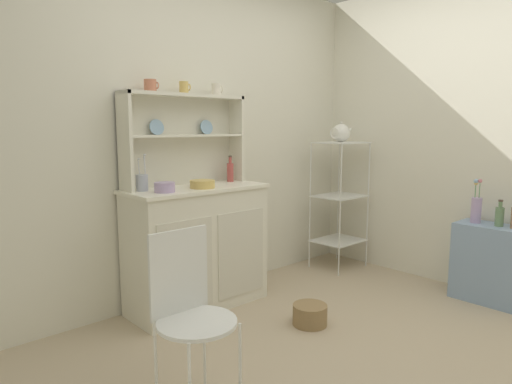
{
  "coord_description": "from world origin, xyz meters",
  "views": [
    {
      "loc": [
        -2.08,
        -1.27,
        1.31
      ],
      "look_at": [
        0.11,
        1.12,
        0.84
      ],
      "focal_mm": 31.67,
      "sensor_mm": 36.0,
      "label": 1
    }
  ],
  "objects": [
    {
      "name": "wall_back",
      "position": [
        0.0,
        1.62,
        1.25
      ],
      "size": [
        3.84,
        0.05,
        2.5
      ],
      "primitive_type": "cube",
      "color": "silver",
      "rests_on": "ground"
    },
    {
      "name": "floor_basket",
      "position": [
        0.12,
        0.6,
        0.07
      ],
      "size": [
        0.23,
        0.23,
        0.14
      ],
      "primitive_type": "cylinder",
      "color": "#93754C",
      "rests_on": "ground"
    },
    {
      "name": "hutch_shelf_unit",
      "position": [
        -0.24,
        1.53,
        1.27
      ],
      "size": [
        0.97,
        0.18,
        0.66
      ],
      "color": "silver",
      "rests_on": "hutch_cabinet"
    },
    {
      "name": "side_shelf_blue",
      "position": [
        1.44,
        -0.03,
        0.29
      ],
      "size": [
        0.28,
        0.48,
        0.59
      ],
      "primitive_type": "cube",
      "color": "#849EBC",
      "rests_on": "ground"
    },
    {
      "name": "wall_right",
      "position": [
        1.62,
        0.0,
        1.25
      ],
      "size": [
        0.05,
        3.84,
        2.5
      ],
      "primitive_type": "cube",
      "color": "silver",
      "rests_on": "ground"
    },
    {
      "name": "flower_vase",
      "position": [
        1.44,
        0.09,
        0.7
      ],
      "size": [
        0.07,
        0.07,
        0.34
      ],
      "color": "#B79ECC",
      "rests_on": "side_shelf_blue"
    },
    {
      "name": "ground_plane",
      "position": [
        0.0,
        0.0,
        0.0
      ],
      "size": [
        3.84,
        3.84,
        0.0
      ],
      "primitive_type": "plane",
      "color": "tan",
      "rests_on": "ground"
    },
    {
      "name": "oil_bottle",
      "position": [
        1.44,
        -0.08,
        0.66
      ],
      "size": [
        0.06,
        0.06,
        0.2
      ],
      "color": "#6B8C60",
      "rests_on": "side_shelf_blue"
    },
    {
      "name": "jam_bottle",
      "position": [
        0.15,
        1.45,
        0.97
      ],
      "size": [
        0.05,
        0.05,
        0.2
      ],
      "color": "#B74C47",
      "rests_on": "hutch_cabinet"
    },
    {
      "name": "cup_gold_1",
      "position": [
        -0.24,
        1.49,
        1.59
      ],
      "size": [
        0.08,
        0.06,
        0.08
      ],
      "color": "#DBB760",
      "rests_on": "hutch_shelf_unit"
    },
    {
      "name": "cup_cream_2",
      "position": [
        0.05,
        1.49,
        1.59
      ],
      "size": [
        0.09,
        0.07,
        0.09
      ],
      "color": "silver",
      "rests_on": "hutch_shelf_unit"
    },
    {
      "name": "wire_chair",
      "position": [
        -0.99,
        0.37,
        0.52
      ],
      "size": [
        0.36,
        0.36,
        0.85
      ],
      "rotation": [
        0.0,
        0.0,
        -0.31
      ],
      "color": "white",
      "rests_on": "ground"
    },
    {
      "name": "cup_terracotta_0",
      "position": [
        -0.51,
        1.49,
        1.59
      ],
      "size": [
        0.1,
        0.08,
        0.08
      ],
      "color": "#C67556",
      "rests_on": "hutch_shelf_unit"
    },
    {
      "name": "bowl_mixing_large",
      "position": [
        -0.54,
        1.29,
        0.92
      ],
      "size": [
        0.14,
        0.14,
        0.06
      ],
      "primitive_type": "cylinder",
      "color": "#B79ECC",
      "rests_on": "hutch_cabinet"
    },
    {
      "name": "porcelain_teapot",
      "position": [
        1.29,
        1.26,
        1.26
      ],
      "size": [
        0.25,
        0.16,
        0.19
      ],
      "color": "white",
      "rests_on": "bakers_rack"
    },
    {
      "name": "bowl_floral_medium",
      "position": [
        -0.24,
        1.29,
        0.91
      ],
      "size": [
        0.17,
        0.17,
        0.05
      ],
      "primitive_type": "cylinder",
      "color": "#DBB760",
      "rests_on": "hutch_cabinet"
    },
    {
      "name": "bakers_rack",
      "position": [
        1.29,
        1.26,
        0.71
      ],
      "size": [
        0.45,
        0.36,
        1.18
      ],
      "color": "silver",
      "rests_on": "ground"
    },
    {
      "name": "hutch_cabinet",
      "position": [
        -0.24,
        1.37,
        0.46
      ],
      "size": [
        1.04,
        0.45,
        0.89
      ],
      "color": "silver",
      "rests_on": "ground"
    },
    {
      "name": "utensil_jar",
      "position": [
        -0.62,
        1.44,
        0.95
      ],
      "size": [
        0.08,
        0.08,
        0.25
      ],
      "color": "#B2B7C6",
      "rests_on": "hutch_cabinet"
    }
  ]
}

